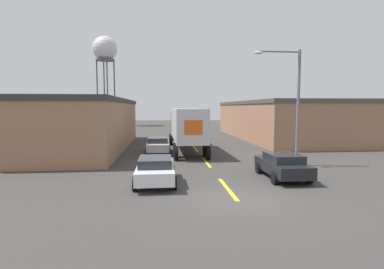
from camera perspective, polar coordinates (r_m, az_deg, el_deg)
ground_plane at (r=13.43m, az=8.34°, el=-12.03°), size 160.00×160.00×0.00m
road_centerline at (r=21.82m, az=2.72°, el=-5.27°), size 0.20×18.27×0.01m
warehouse_left at (r=30.75m, az=-20.33°, el=1.94°), size 8.69×21.16×4.78m
warehouse_right at (r=41.25m, az=18.11°, el=2.74°), size 13.81×24.69×4.77m
semi_truck at (r=27.54m, az=-1.17°, el=1.79°), size 2.84×12.18×3.85m
parked_car_left_near at (r=15.75m, az=-7.01°, el=-6.63°), size 2.10×4.21×1.40m
parked_car_left_far at (r=26.09m, az=-6.49°, el=-1.92°), size 2.10×4.21×1.40m
parked_car_right_near at (r=17.59m, az=16.85°, el=-5.57°), size 2.10×4.21×1.40m
water_tower at (r=69.14m, az=-16.25°, el=15.17°), size 5.22×5.22×19.15m
street_lamp at (r=21.34m, az=18.59°, el=6.61°), size 3.19×0.32×7.78m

